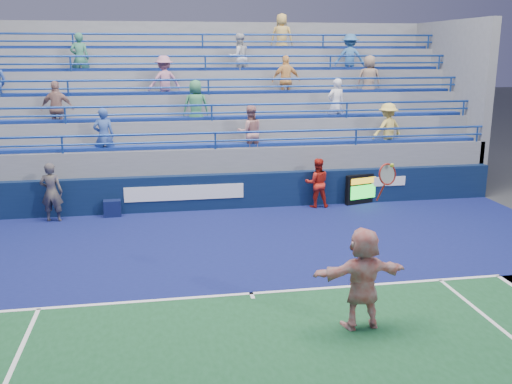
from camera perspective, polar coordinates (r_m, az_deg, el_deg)
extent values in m
plane|color=#333538|center=(11.70, -0.48, -10.21)|extent=(120.00, 120.00, 0.00)
cube|color=#101854|center=(13.71, -1.99, -6.45)|extent=(18.00, 8.40, 0.02)
cube|color=white|center=(11.69, -0.48, -10.11)|extent=(11.00, 0.10, 0.01)
cube|color=white|center=(11.60, -0.40, -10.31)|extent=(0.08, 0.30, 0.01)
cube|color=#0A1939|center=(17.64, -3.93, 0.03)|extent=(18.00, 0.30, 1.10)
cube|color=white|center=(17.40, -7.15, -0.07)|extent=(3.60, 0.02, 0.45)
cube|color=white|center=(18.69, 12.18, 1.02)|extent=(1.80, 0.02, 0.30)
cube|color=slate|center=(20.50, -4.80, 1.99)|extent=(18.00, 5.60, 1.10)
cube|color=slate|center=(20.43, -4.82, 3.02)|extent=(18.00, 5.60, 1.85)
cube|color=navy|center=(17.95, -4.20, 4.67)|extent=(17.40, 0.45, 0.10)
cylinder|color=#1B4094|center=(17.49, -4.10, 5.92)|extent=(18.00, 0.07, 0.07)
cube|color=slate|center=(20.85, -4.96, 4.29)|extent=(18.00, 4.60, 2.60)
cube|color=navy|center=(18.83, -4.55, 7.41)|extent=(17.40, 0.45, 0.10)
cylinder|color=#1B4094|center=(18.39, -4.46, 8.66)|extent=(18.00, 0.07, 0.07)
cube|color=slate|center=(21.28, -5.10, 5.51)|extent=(18.00, 3.60, 3.35)
cube|color=navy|center=(19.76, -4.87, 9.89)|extent=(17.40, 0.45, 0.10)
cylinder|color=#1B4094|center=(19.33, -4.79, 11.14)|extent=(18.00, 0.07, 0.07)
cube|color=slate|center=(21.72, -5.24, 6.68)|extent=(18.00, 2.60, 4.10)
cube|color=navy|center=(20.71, -5.17, 12.15)|extent=(17.40, 0.45, 0.10)
cylinder|color=#1B4094|center=(20.31, -5.10, 13.39)|extent=(18.00, 0.07, 0.07)
cube|color=slate|center=(22.18, -5.37, 7.80)|extent=(18.00, 1.60, 4.85)
cube|color=navy|center=(21.70, -5.44, 14.21)|extent=(17.40, 0.45, 0.10)
cylinder|color=#1B4094|center=(21.31, -5.38, 15.43)|extent=(18.00, 0.07, 0.07)
imported|color=#9E7469|center=(18.96, -19.25, 7.88)|extent=(1.03, 0.51, 1.70)
imported|color=white|center=(19.65, 7.99, 8.70)|extent=(0.69, 0.53, 1.70)
imported|color=#E8BA5A|center=(22.15, 2.59, 15.23)|extent=(0.94, 0.73, 1.70)
imported|color=#3C8455|center=(18.76, -6.03, 8.52)|extent=(0.87, 0.60, 1.70)
imported|color=#FFBC63|center=(20.16, 3.03, 11.09)|extent=(1.00, 0.43, 1.70)
imported|color=teal|center=(21.82, 9.35, 13.12)|extent=(1.23, 0.92, 1.70)
imported|color=silver|center=(20.84, -1.73, 13.26)|extent=(0.97, 0.85, 1.70)
imported|color=#325098|center=(17.88, -14.97, 5.43)|extent=(0.63, 0.43, 1.70)
imported|color=tan|center=(18.04, -0.61, 5.98)|extent=(0.85, 0.67, 1.70)
imported|color=#377B5F|center=(20.78, -17.20, 12.66)|extent=(0.63, 0.42, 1.70)
imported|color=#937762|center=(21.04, 11.23, 10.97)|extent=(0.93, 0.71, 1.70)
imported|color=#FBD961|center=(19.30, 13.01, 6.15)|extent=(1.23, 0.92, 1.70)
imported|color=#BA7893|center=(19.66, -9.14, 10.86)|extent=(1.23, 0.92, 1.70)
cube|color=black|center=(18.58, 10.82, 0.32)|extent=(1.38, 0.53, 0.97)
cube|color=gold|center=(18.44, 10.96, 1.14)|extent=(1.19, 0.02, 0.19)
cube|color=#19E533|center=(18.52, 10.90, 0.04)|extent=(1.19, 0.02, 0.43)
cube|color=#0C143D|center=(17.46, -14.17, -1.53)|extent=(0.52, 0.52, 0.50)
cube|color=#0C143D|center=(17.57, -14.20, 0.05)|extent=(0.50, 0.08, 0.39)
imported|color=white|center=(10.24, 10.61, -8.48)|extent=(1.74, 0.63, 1.85)
torus|color=#B42016|center=(9.82, 13.01, 1.74)|extent=(0.38, 0.22, 0.37)
cylinder|color=#B42016|center=(9.85, 12.37, -0.03)|extent=(0.08, 0.21, 0.33)
sphere|color=#CBDA32|center=(9.76, 13.44, 2.61)|extent=(0.07, 0.07, 0.07)
imported|color=#121433|center=(17.25, -19.77, -0.03)|extent=(0.67, 0.48, 1.73)
imported|color=red|center=(17.85, 6.12, 0.90)|extent=(0.81, 0.67, 1.56)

